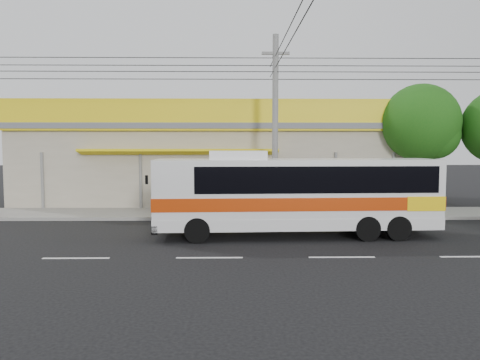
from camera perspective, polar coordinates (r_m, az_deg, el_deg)
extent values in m
plane|color=black|center=(16.72, -3.32, -7.40)|extent=(120.00, 120.00, 0.00)
cube|color=gray|center=(22.61, -2.69, -4.10)|extent=(30.00, 3.20, 0.15)
cube|color=#A39A83|center=(27.99, -2.35, 1.70)|extent=(22.00, 8.00, 4.20)
cube|color=#5C5E64|center=(27.97, -2.37, 6.31)|extent=(22.60, 8.60, 0.30)
cube|color=yellow|center=(23.88, -2.62, 7.96)|extent=(22.00, 0.24, 1.60)
cube|color=#A61009|center=(24.00, -7.45, 7.91)|extent=(9.00, 0.10, 1.20)
cube|color=#1E7615|center=(24.54, 12.87, 7.76)|extent=(2.40, 0.10, 1.10)
cube|color=navy|center=(25.32, 18.87, 7.52)|extent=(2.20, 0.10, 1.10)
cube|color=#A61009|center=(25.74, -23.26, 7.35)|extent=(3.00, 0.10, 1.10)
cube|color=#DCC30C|center=(23.81, -7.44, 3.36)|extent=(10.00, 1.20, 0.37)
cube|color=silver|center=(17.33, 6.80, -1.57)|extent=(10.34, 2.55, 2.48)
cube|color=#B33107|center=(17.37, 6.79, -2.55)|extent=(10.39, 2.59, 0.47)
cube|color=yellow|center=(18.66, 20.38, -2.31)|extent=(1.46, 2.25, 0.51)
cube|color=black|center=(17.40, 8.75, 0.28)|extent=(8.64, 2.52, 0.94)
cube|color=black|center=(17.16, -10.09, -0.37)|extent=(0.21, 1.89, 1.28)
cube|color=silver|center=(17.00, -0.29, 3.06)|extent=(2.10, 1.28, 0.31)
cylinder|color=black|center=(16.29, -5.26, -6.13)|extent=(0.90, 0.31, 0.89)
cylinder|color=black|center=(18.20, -5.04, -5.02)|extent=(0.90, 0.31, 0.89)
cylinder|color=black|center=(17.54, 18.74, -5.59)|extent=(0.90, 0.31, 0.89)
cylinder|color=black|center=(19.32, 16.59, -4.64)|extent=(0.90, 0.31, 0.89)
cylinder|color=slate|center=(21.20, 4.31, 6.33)|extent=(0.27, 0.27, 8.27)
cube|color=slate|center=(21.57, 4.36, 15.15)|extent=(1.24, 0.12, 0.12)
cylinder|color=#331F14|center=(25.59, 20.97, 0.13)|extent=(0.37, 0.37, 3.28)
sphere|color=#104B10|center=(25.55, 21.15, 6.56)|extent=(3.89, 3.89, 3.89)
sphere|color=#104B10|center=(25.49, 22.66, 5.14)|extent=(2.46, 2.46, 2.46)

